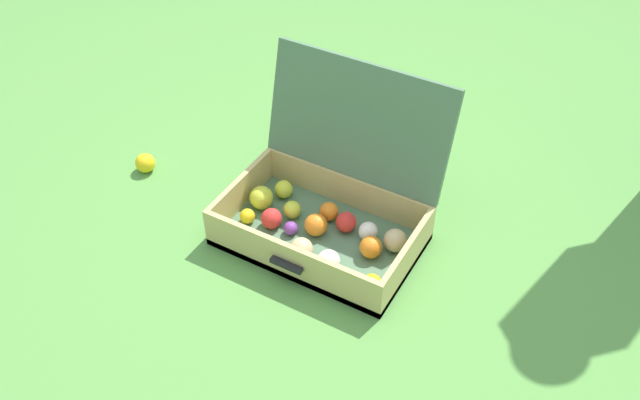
{
  "coord_description": "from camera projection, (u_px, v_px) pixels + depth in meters",
  "views": [
    {
      "loc": [
        0.86,
        -1.51,
        1.68
      ],
      "look_at": [
        0.04,
        -0.07,
        0.18
      ],
      "focal_mm": 39.74,
      "sensor_mm": 36.0,
      "label": 1
    }
  ],
  "objects": [
    {
      "name": "open_suitcase",
      "position": [
        329.0,
        206.0,
        2.32
      ],
      "size": [
        0.64,
        0.53,
        0.53
      ],
      "color": "#4C7051",
      "rests_on": "ground"
    },
    {
      "name": "ground_plane",
      "position": [
        321.0,
        225.0,
        2.42
      ],
      "size": [
        16.0,
        16.0,
        0.0
      ],
      "primitive_type": "plane",
      "color": "#569342"
    },
    {
      "name": "stray_ball_on_grass",
      "position": [
        145.0,
        163.0,
        2.61
      ],
      "size": [
        0.07,
        0.07,
        0.07
      ],
      "primitive_type": "sphere",
      "color": "yellow",
      "rests_on": "ground"
    }
  ]
}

